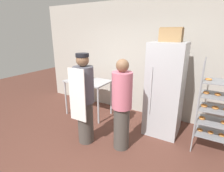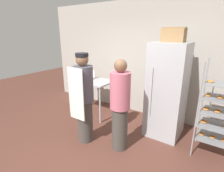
{
  "view_description": "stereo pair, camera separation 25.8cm",
  "coord_description": "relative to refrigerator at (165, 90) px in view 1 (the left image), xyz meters",
  "views": [
    {
      "loc": [
        1.51,
        -2.1,
        2.12
      ],
      "look_at": [
        -0.12,
        0.75,
        1.11
      ],
      "focal_mm": 28.0,
      "sensor_mm": 36.0,
      "label": 1
    },
    {
      "loc": [
        1.73,
        -1.96,
        2.12
      ],
      "look_at": [
        -0.12,
        0.75,
        1.11
      ],
      "focal_mm": 28.0,
      "sensor_mm": 36.0,
      "label": 2
    }
  ],
  "objects": [
    {
      "name": "baking_rack",
      "position": [
        0.93,
        -0.21,
        -0.14
      ],
      "size": [
        0.57,
        0.53,
        1.69
      ],
      "color": "#93969B",
      "rests_on": "ground_plane"
    },
    {
      "name": "prep_counter",
      "position": [
        -1.92,
        -0.12,
        -0.15
      ],
      "size": [
        1.11,
        0.69,
        0.94
      ],
      "color": "#ADAFB5",
      "rests_on": "ground_plane"
    },
    {
      "name": "refrigerator",
      "position": [
        0.0,
        0.0,
        0.0
      ],
      "size": [
        0.69,
        0.76,
        1.94
      ],
      "color": "#ADAFB5",
      "rests_on": "ground_plane"
    },
    {
      "name": "back_wall",
      "position": [
        -0.76,
        0.74,
        0.48
      ],
      "size": [
        6.4,
        0.12,
        2.89
      ],
      "primitive_type": "cube",
      "color": "#ADA89E",
      "rests_on": "ground_plane"
    },
    {
      "name": "donut_box",
      "position": [
        -2.05,
        -0.08,
        0.01
      ],
      "size": [
        0.25,
        0.19,
        0.23
      ],
      "color": "silver",
      "rests_on": "prep_counter"
    },
    {
      "name": "ground_plane",
      "position": [
        -0.76,
        -1.46,
        -0.97
      ],
      "size": [
        14.0,
        14.0,
        0.0
      ],
      "primitive_type": "plane",
      "color": "brown"
    },
    {
      "name": "person_baker",
      "position": [
        -1.23,
        -1.15,
        -0.05
      ],
      "size": [
        0.37,
        0.39,
        1.77
      ],
      "color": "#47423D",
      "rests_on": "ground_plane"
    },
    {
      "name": "cardboard_storage_box",
      "position": [
        -0.0,
        0.09,
        1.1
      ],
      "size": [
        0.43,
        0.27,
        0.27
      ],
      "color": "#937047",
      "rests_on": "refrigerator"
    },
    {
      "name": "blender_pitcher",
      "position": [
        -2.28,
        0.13,
        0.1
      ],
      "size": [
        0.12,
        0.12,
        0.3
      ],
      "color": "#99999E",
      "rests_on": "prep_counter"
    },
    {
      "name": "person_customer",
      "position": [
        -0.52,
        -0.97,
        -0.1
      ],
      "size": [
        0.36,
        0.36,
        1.7
      ],
      "color": "#47423D",
      "rests_on": "ground_plane"
    }
  ]
}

